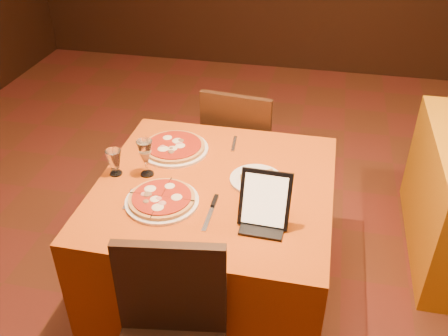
% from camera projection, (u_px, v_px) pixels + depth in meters
% --- Properties ---
extents(floor, '(6.00, 7.00, 0.01)m').
position_uv_depth(floor, '(266.00, 329.00, 2.57)').
color(floor, '#5E2D19').
rests_on(floor, ground).
extents(main_table, '(1.10, 1.10, 0.75)m').
position_uv_depth(main_table, '(215.00, 244.00, 2.55)').
color(main_table, '#B3450B').
rests_on(main_table, floor).
extents(chair_main_far, '(0.49, 0.49, 0.91)m').
position_uv_depth(chair_main_far, '(244.00, 148.00, 3.17)').
color(chair_main_far, black).
rests_on(chair_main_far, floor).
extents(pizza_near, '(0.33, 0.33, 0.03)m').
position_uv_depth(pizza_near, '(162.00, 200.00, 2.21)').
color(pizza_near, white).
rests_on(pizza_near, main_table).
extents(pizza_far, '(0.35, 0.35, 0.03)m').
position_uv_depth(pizza_far, '(174.00, 148.00, 2.59)').
color(pizza_far, white).
rests_on(pizza_far, main_table).
extents(cutlet_dish, '(0.25, 0.25, 0.03)m').
position_uv_depth(cutlet_dish, '(256.00, 179.00, 2.36)').
color(cutlet_dish, white).
rests_on(cutlet_dish, main_table).
extents(wine_glass, '(0.10, 0.10, 0.19)m').
position_uv_depth(wine_glass, '(146.00, 158.00, 2.36)').
color(wine_glass, tan).
rests_on(wine_glass, main_table).
extents(water_glass, '(0.07, 0.07, 0.13)m').
position_uv_depth(water_glass, '(115.00, 163.00, 2.38)').
color(water_glass, silver).
rests_on(water_glass, main_table).
extents(tablet, '(0.21, 0.11, 0.24)m').
position_uv_depth(tablet, '(265.00, 199.00, 2.05)').
color(tablet, black).
rests_on(tablet, main_table).
extents(knife, '(0.02, 0.24, 0.01)m').
position_uv_depth(knife, '(210.00, 214.00, 2.15)').
color(knife, silver).
rests_on(knife, main_table).
extents(fork_near, '(0.03, 0.15, 0.01)m').
position_uv_depth(fork_near, '(129.00, 199.00, 2.24)').
color(fork_near, silver).
rests_on(fork_near, main_table).
extents(fork_far, '(0.03, 0.15, 0.01)m').
position_uv_depth(fork_far, '(234.00, 144.00, 2.64)').
color(fork_far, '#B9B8BF').
rests_on(fork_far, main_table).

